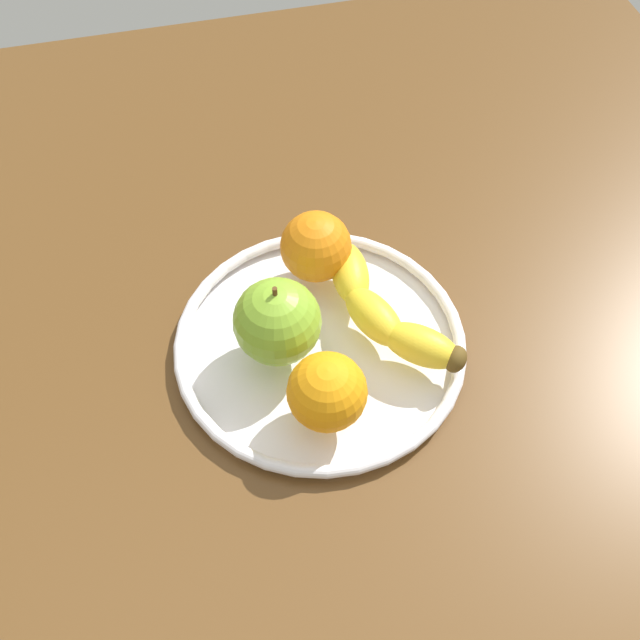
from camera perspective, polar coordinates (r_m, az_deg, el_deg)
ground_plane at (r=74.17cm, az=0.00°, el=-3.07°), size 116.41×116.41×4.00cm
fruit_bowl at (r=71.73cm, az=0.00°, el=-1.81°), size 28.20×28.20×1.80cm
banana at (r=70.80cm, az=4.89°, el=0.61°), size 17.64×10.61×3.66cm
apple at (r=67.41cm, az=-3.35°, el=0.07°), size 8.13×8.13×8.93cm
orange_front_right at (r=73.43cm, az=-0.32°, el=5.65°), size 7.12×7.12×7.12cm
orange_back_left at (r=63.76cm, az=0.55°, el=-5.55°), size 7.04×7.04×7.04cm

